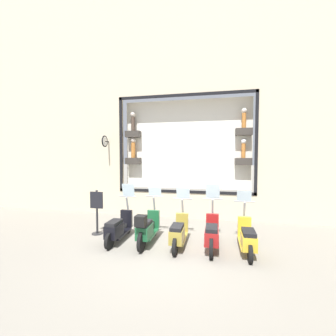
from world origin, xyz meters
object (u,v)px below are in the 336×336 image
(scooter_yellow_0, at_px, (247,238))
(scooter_olive_2, at_px, (179,232))
(scooter_green_3, at_px, (147,228))
(shop_sign_post, at_px, (97,211))
(scooter_red_1, at_px, (212,234))
(scooter_black_4, at_px, (118,228))

(scooter_yellow_0, relative_size, scooter_olive_2, 1.00)
(scooter_green_3, bearing_deg, shop_sign_post, 74.29)
(scooter_yellow_0, xyz_separation_m, scooter_red_1, (0.01, 0.92, 0.03))
(scooter_yellow_0, bearing_deg, scooter_black_4, 89.93)
(scooter_olive_2, bearing_deg, scooter_yellow_0, -90.07)
(scooter_yellow_0, distance_m, scooter_red_1, 0.93)
(shop_sign_post, bearing_deg, scooter_yellow_0, -95.94)
(scooter_yellow_0, distance_m, scooter_green_3, 2.78)
(scooter_black_4, bearing_deg, scooter_olive_2, -90.08)
(scooter_red_1, xyz_separation_m, scooter_olive_2, (-0.01, 0.92, -0.03))
(scooter_green_3, height_order, scooter_black_4, scooter_black_4)
(scooter_green_3, bearing_deg, scooter_red_1, -88.16)
(scooter_green_3, bearing_deg, scooter_olive_2, -86.89)
(scooter_yellow_0, relative_size, scooter_black_4, 1.00)
(scooter_red_1, xyz_separation_m, shop_sign_post, (0.48, 3.75, 0.33))
(scooter_green_3, distance_m, scooter_black_4, 0.93)
(scooter_olive_2, distance_m, shop_sign_post, 2.89)
(scooter_red_1, distance_m, shop_sign_post, 3.80)
(scooter_red_1, height_order, shop_sign_post, scooter_red_1)
(scooter_olive_2, distance_m, scooter_green_3, 0.93)
(scooter_red_1, distance_m, scooter_green_3, 1.85)
(scooter_yellow_0, xyz_separation_m, scooter_green_3, (-0.05, 2.77, 0.07))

